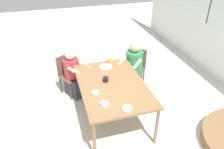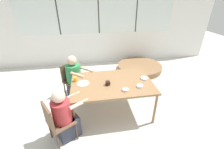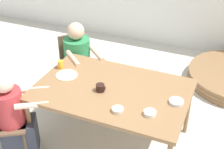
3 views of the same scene
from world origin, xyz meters
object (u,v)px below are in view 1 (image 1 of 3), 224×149
at_px(bowl_fruit, 127,109).
at_px(chair_for_man_blue_shirt, 68,71).
at_px(coffee_mug, 106,79).
at_px(bowl_cereal, 105,104).
at_px(juice_glass, 110,60).
at_px(chair_for_woman_green_shirt, 136,65).
at_px(bowl_white_shallow, 95,93).
at_px(person_man_blue_shirt, 73,75).
at_px(person_woman_green_shirt, 133,69).

bearing_deg(bowl_fruit, chair_for_man_blue_shirt, -159.47).
bearing_deg(chair_for_man_blue_shirt, bowl_fruit, 79.45).
height_order(coffee_mug, bowl_fruit, coffee_mug).
bearing_deg(bowl_cereal, juice_glass, 160.98).
xyz_separation_m(chair_for_woman_green_shirt, bowl_fruit, (1.61, -0.80, 0.27)).
height_order(coffee_mug, bowl_white_shallow, coffee_mug).
bearing_deg(person_man_blue_shirt, bowl_white_shallow, 70.08).
xyz_separation_m(chair_for_woman_green_shirt, person_man_blue_shirt, (0.01, -1.37, -0.03)).
relative_size(juice_glass, bowl_cereal, 0.79).
height_order(person_woman_green_shirt, coffee_mug, person_woman_green_shirt).
distance_m(chair_for_man_blue_shirt, coffee_mug, 1.14).
distance_m(person_man_blue_shirt, juice_glass, 0.81).
distance_m(person_man_blue_shirt, bowl_white_shallow, 1.17).
xyz_separation_m(person_woman_green_shirt, bowl_cereal, (1.29, -0.96, 0.29)).
relative_size(bowl_white_shallow, bowl_fruit, 0.79).
xyz_separation_m(person_woman_green_shirt, juice_glass, (0.06, -0.54, 0.31)).
relative_size(chair_for_man_blue_shirt, bowl_fruit, 5.73).
bearing_deg(bowl_white_shallow, chair_for_man_blue_shirt, -166.29).
bearing_deg(person_woman_green_shirt, bowl_white_shallow, 85.41).
relative_size(person_man_blue_shirt, coffee_mug, 10.52).
relative_size(chair_for_woman_green_shirt, person_woman_green_shirt, 0.77).
distance_m(chair_for_woman_green_shirt, person_woman_green_shirt, 0.17).
height_order(juice_glass, bowl_cereal, juice_glass).
height_order(person_man_blue_shirt, bowl_fruit, person_man_blue_shirt).
bearing_deg(person_woman_green_shirt, bowl_fruit, 106.80).
xyz_separation_m(chair_for_man_blue_shirt, person_man_blue_shirt, (0.14, 0.09, -0.03)).
bearing_deg(person_man_blue_shirt, person_woman_green_shirt, 143.53).
bearing_deg(coffee_mug, juice_glass, 158.56).
xyz_separation_m(chair_for_man_blue_shirt, person_woman_green_shirt, (0.26, 1.34, -0.01)).
bearing_deg(person_man_blue_shirt, juice_glass, 134.69).
height_order(juice_glass, bowl_fruit, juice_glass).
bearing_deg(bowl_fruit, bowl_white_shallow, -144.74).
xyz_separation_m(chair_for_woman_green_shirt, person_woman_green_shirt, (0.13, -0.11, -0.01)).
relative_size(person_woman_green_shirt, bowl_white_shallow, 9.36).
height_order(chair_for_man_blue_shirt, person_woman_green_shirt, person_woman_green_shirt).
bearing_deg(bowl_cereal, person_man_blue_shirt, -168.40).
bearing_deg(juice_glass, person_man_blue_shirt, -104.23).
height_order(chair_for_man_blue_shirt, juice_glass, juice_glass).
relative_size(chair_for_woman_green_shirt, chair_for_man_blue_shirt, 1.00).
height_order(person_woman_green_shirt, bowl_fruit, person_woman_green_shirt).
distance_m(coffee_mug, bowl_cereal, 0.62).
bearing_deg(person_man_blue_shirt, coffee_mug, 88.67).
bearing_deg(bowl_white_shallow, juice_glass, 151.96).
bearing_deg(chair_for_woman_green_shirt, person_woman_green_shirt, 90.00).
bearing_deg(person_woman_green_shirt, coffee_mug, 83.05).
relative_size(chair_for_woman_green_shirt, juice_glass, 8.76).
distance_m(chair_for_man_blue_shirt, bowl_fruit, 1.88).
relative_size(person_man_blue_shirt, juice_glass, 10.80).
height_order(person_man_blue_shirt, bowl_white_shallow, person_man_blue_shirt).
height_order(chair_for_woman_green_shirt, bowl_white_shallow, chair_for_woman_green_shirt).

